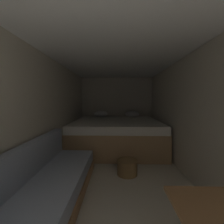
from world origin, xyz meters
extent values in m
plane|color=beige|center=(0.00, 2.15, 0.00)|extent=(7.38, 7.38, 0.00)
cube|color=beige|center=(0.00, 4.86, 1.03)|extent=(2.47, 0.05, 2.06)
cube|color=beige|center=(-1.21, 2.15, 1.03)|extent=(0.05, 5.38, 2.06)
cube|color=beige|center=(1.21, 2.15, 1.03)|extent=(0.05, 5.38, 2.06)
cube|color=white|center=(0.00, 2.15, 2.09)|extent=(2.47, 5.38, 0.05)
cube|color=tan|center=(0.00, 3.76, 0.29)|extent=(2.25, 2.04, 0.58)
cube|color=white|center=(0.00, 3.76, 0.67)|extent=(2.21, 2.00, 0.18)
ellipsoid|color=white|center=(-0.51, 4.59, 0.86)|extent=(0.45, 0.30, 0.19)
ellipsoid|color=white|center=(0.51, 4.59, 0.86)|extent=(0.45, 0.30, 0.19)
cube|color=#9E7247|center=(-0.80, 1.17, 0.08)|extent=(0.73, 2.81, 0.15)
cube|color=#99A3B7|center=(-0.80, 1.17, 0.25)|extent=(0.69, 2.77, 0.19)
cube|color=#99A3B7|center=(-1.11, 1.17, 0.55)|extent=(0.12, 2.77, 0.42)
cylinder|color=olive|center=(0.19, 2.32, 0.13)|extent=(0.35, 0.35, 0.26)
camera|label=1|loc=(0.00, -0.25, 1.31)|focal=24.09mm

